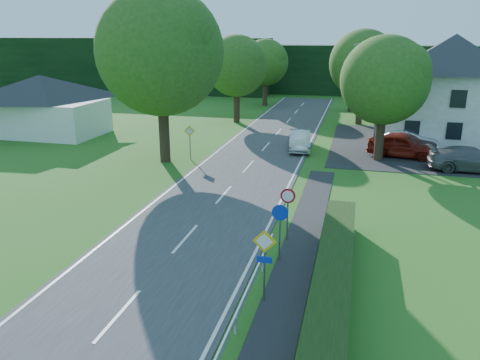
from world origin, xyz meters
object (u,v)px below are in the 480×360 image
(parked_car_silver_a, at_px, (408,140))
(parked_car_grey, at_px, (471,159))
(moving_car, at_px, (299,140))
(motorcycle, at_px, (292,137))
(parked_car_red, at_px, (401,146))
(parasol, at_px, (381,129))
(streetlight, at_px, (376,93))

(parked_car_silver_a, bearing_deg, parked_car_grey, -139.18)
(moving_car, bearing_deg, motorcycle, 103.09)
(moving_car, height_order, motorcycle, moving_car)
(motorcycle, xyz_separation_m, parked_car_red, (8.31, -2.64, 0.37))
(moving_car, height_order, parked_car_silver_a, moving_car)
(motorcycle, distance_m, parked_car_red, 8.73)
(parked_car_red, height_order, parasol, parasol)
(parked_car_red, xyz_separation_m, parasol, (-1.24, 5.71, 0.07))
(parasol, bearing_deg, motorcycle, -156.51)
(parked_car_silver_a, height_order, parked_car_grey, parked_car_grey)
(streetlight, relative_size, parked_car_red, 1.68)
(streetlight, relative_size, moving_car, 1.79)
(streetlight, xyz_separation_m, moving_car, (-5.36, -0.41, -3.69))
(streetlight, distance_m, moving_car, 6.52)
(parked_car_silver_a, bearing_deg, streetlight, 133.71)
(parked_car_silver_a, height_order, parasol, parasol)
(streetlight, xyz_separation_m, parked_car_silver_a, (2.76, 1.93, -3.70))
(streetlight, height_order, parasol, streetlight)
(motorcycle, height_order, parked_car_silver_a, parked_car_silver_a)
(streetlight, height_order, motorcycle, streetlight)
(parasol, bearing_deg, parked_car_grey, -57.68)
(moving_car, distance_m, motorcycle, 2.50)
(moving_car, xyz_separation_m, parasol, (6.17, 5.39, 0.14))
(parked_car_silver_a, bearing_deg, motorcycle, 98.93)
(moving_car, distance_m, parked_car_red, 7.42)
(moving_car, xyz_separation_m, parked_car_red, (7.41, -0.32, 0.08))
(parked_car_grey, bearing_deg, parked_car_silver_a, 30.37)
(streetlight, bearing_deg, parasol, 80.78)
(motorcycle, bearing_deg, parked_car_red, -41.04)
(moving_car, xyz_separation_m, parked_car_grey, (11.53, -3.09, 0.04))
(moving_car, distance_m, parked_car_grey, 11.94)
(parked_car_red, distance_m, parked_car_grey, 4.97)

